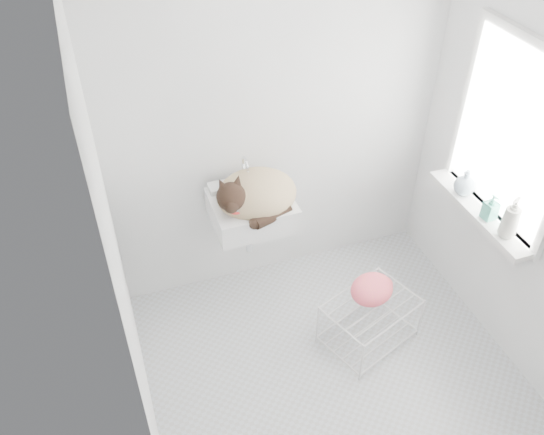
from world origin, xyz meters
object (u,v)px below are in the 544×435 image
object	(u,v)px
sink	(251,200)
bottle_c	(462,193)
bottle_a	(505,235)
wire_rack	(369,322)
cat	(254,196)
bottle_b	(488,218)

from	to	relation	value
sink	bottle_c	bearing A→B (deg)	-16.24
bottle_a	bottle_c	bearing A→B (deg)	90.00
wire_rack	bottle_a	world-z (taller)	bottle_a
bottle_c	wire_rack	bearing A→B (deg)	-160.84
cat	bottle_c	size ratio (longest dim) A/B	3.07
cat	sink	bearing A→B (deg)	116.65
cat	wire_rack	world-z (taller)	cat
wire_rack	bottle_c	world-z (taller)	bottle_c
wire_rack	bottle_a	xyz separation A→B (m)	(0.68, -0.19, 0.70)
bottle_a	bottle_c	size ratio (longest dim) A/B	1.33
wire_rack	cat	bearing A→B (deg)	134.22
bottle_a	bottle_b	distance (m)	0.17
sink	bottle_a	bearing A→B (deg)	-32.12
bottle_b	wire_rack	bearing A→B (deg)	178.16
bottle_c	bottle_a	bearing A→B (deg)	-90.00
bottle_b	bottle_c	xyz separation A→B (m)	(0.00, 0.26, 0.00)
wire_rack	bottle_a	size ratio (longest dim) A/B	2.45
cat	bottle_a	distance (m)	1.48
bottle_a	bottle_b	xyz separation A→B (m)	(0.00, 0.17, 0.00)
sink	bottle_b	distance (m)	1.41
wire_rack	bottle_b	distance (m)	0.98
sink	wire_rack	distance (m)	1.09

